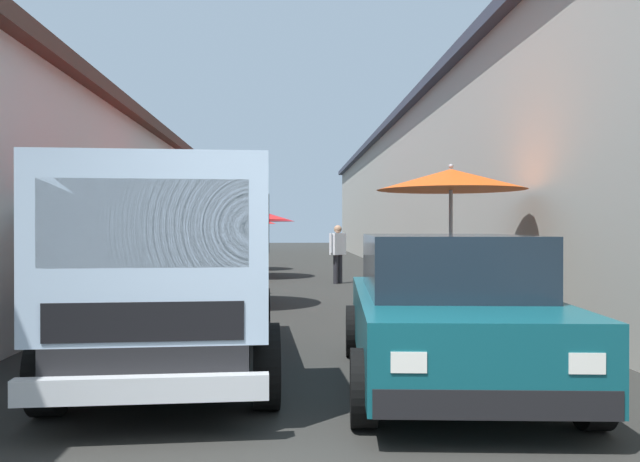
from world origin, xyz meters
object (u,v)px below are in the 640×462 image
at_px(vendor_by_crates, 338,250).
at_px(vendor_in_shade, 242,257).
at_px(fruit_stall_far_right, 129,216).
at_px(plastic_stool, 519,319).
at_px(parked_scooter, 207,270).
at_px(fruit_stall_mid_lane, 222,224).
at_px(delivery_truck, 171,279).
at_px(hatchback_car, 446,308).
at_px(fruit_stall_far_left, 246,226).
at_px(fruit_stall_near_left, 248,221).
at_px(fruit_stall_near_right, 451,207).

bearing_deg(vendor_by_crates, vendor_in_shade, 141.12).
distance_m(fruit_stall_far_right, vendor_by_crates, 9.27).
bearing_deg(vendor_in_shade, plastic_stool, -145.87).
bearing_deg(fruit_stall_far_right, parked_scooter, -0.30).
height_order(fruit_stall_mid_lane, vendor_by_crates, fruit_stall_mid_lane).
bearing_deg(delivery_truck, fruit_stall_far_right, 21.72).
bearing_deg(hatchback_car, fruit_stall_mid_lane, 24.57).
relative_size(fruit_stall_mid_lane, plastic_stool, 6.00).
distance_m(vendor_in_shade, plastic_stool, 7.23).
height_order(fruit_stall_far_right, vendor_in_shade, fruit_stall_far_right).
bearing_deg(plastic_stool, hatchback_car, 144.27).
height_order(fruit_stall_far_right, vendor_by_crates, fruit_stall_far_right).
height_order(fruit_stall_far_left, parked_scooter, fruit_stall_far_left).
xyz_separation_m(fruit_stall_far_left, vendor_by_crates, (-5.56, -2.84, -0.65)).
distance_m(fruit_stall_near_left, delivery_truck, 13.21).
bearing_deg(fruit_stall_far_right, fruit_stall_near_left, -4.75).
xyz_separation_m(fruit_stall_near_left, delivery_truck, (-13.19, -0.11, -0.68)).
height_order(fruit_stall_far_left, delivery_truck, fruit_stall_far_left).
bearing_deg(delivery_truck, fruit_stall_mid_lane, 1.58).
height_order(fruit_stall_far_left, hatchback_car, fruit_stall_far_left).
bearing_deg(parked_scooter, vendor_in_shade, -152.68).
bearing_deg(vendor_in_shade, vendor_by_crates, -38.88).
xyz_separation_m(fruit_stall_near_left, vendor_by_crates, (-2.11, -2.54, -0.82)).
bearing_deg(vendor_by_crates, fruit_stall_far_left, 27.11).
xyz_separation_m(vendor_by_crates, vendor_in_shade, (-2.92, 2.36, -0.04)).
height_order(fruit_stall_far_right, parked_scooter, fruit_stall_far_right).
distance_m(fruit_stall_near_right, parked_scooter, 8.19).
bearing_deg(fruit_stall_far_left, fruit_stall_far_right, 177.65).
bearing_deg(fruit_stall_far_right, fruit_stall_near_right, -78.38).
xyz_separation_m(hatchback_car, vendor_in_shade, (8.02, 2.56, 0.13)).
xyz_separation_m(hatchback_car, plastic_stool, (2.06, -1.48, -0.41)).
xyz_separation_m(fruit_stall_far_left, vendor_in_shade, (-8.48, -0.49, -0.69)).
xyz_separation_m(hatchback_car, delivery_truck, (-0.13, 2.63, 0.30)).
relative_size(fruit_stall_near_left, parked_scooter, 1.66).
bearing_deg(fruit_stall_near_left, plastic_stool, -159.01).
bearing_deg(fruit_stall_far_left, vendor_in_shade, -176.72).
xyz_separation_m(fruit_stall_near_right, parked_scooter, (6.71, 4.49, -1.39)).
xyz_separation_m(fruit_stall_mid_lane, delivery_truck, (-6.27, -0.17, -0.54)).
distance_m(fruit_stall_near_right, hatchback_car, 3.59).
distance_m(fruit_stall_far_right, parked_scooter, 7.74).
bearing_deg(fruit_stall_near_right, plastic_stool, -154.94).
relative_size(hatchback_car, parked_scooter, 2.40).
bearing_deg(fruit_stall_mid_lane, plastic_stool, -133.62).
xyz_separation_m(fruit_stall_far_right, parked_scooter, (7.64, -0.04, -1.23)).
relative_size(fruit_stall_mid_lane, fruit_stall_near_right, 1.06).
distance_m(fruit_stall_far_right, vendor_in_shade, 5.81).
xyz_separation_m(delivery_truck, parked_scooter, (10.14, 0.96, -0.59)).
distance_m(parked_scooter, plastic_stool, 9.43).
xyz_separation_m(hatchback_car, vendor_by_crates, (10.95, 0.21, 0.17)).
bearing_deg(fruit_stall_near_left, fruit_stall_far_left, 5.12).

